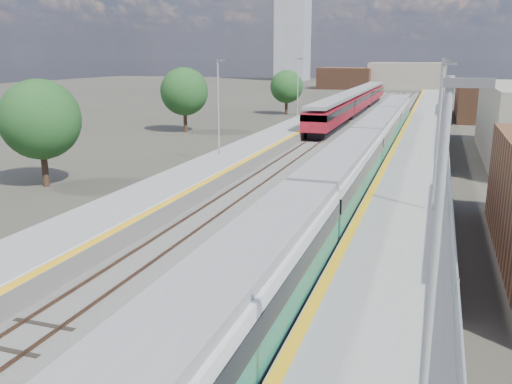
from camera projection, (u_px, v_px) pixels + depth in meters
The scene contains 11 objects.
ground at pixel (369, 143), 56.09m from camera, with size 320.00×320.00×0.00m, color #47443A.
ballast_bed at pixel (351, 138), 59.07m from camera, with size 10.50×155.00×0.06m, color #565451.
tracks at pixel (359, 136), 60.41m from camera, with size 8.96×160.00×0.17m.
platform_right at pixel (423, 137), 56.64m from camera, with size 4.70×155.00×8.52m.
platform_left at pixel (291, 131), 61.03m from camera, with size 4.30×155.00×8.52m.
buildings at pixel (343, 48), 140.53m from camera, with size 72.00×185.50×40.00m.
green_train at pixel (365, 148), 40.69m from camera, with size 2.67×74.49×2.94m.
red_train at pixel (355, 101), 82.14m from camera, with size 2.86×57.99×3.61m.
tree_a at pixel (40, 120), 36.46m from camera, with size 5.41×5.41×7.34m.
tree_b at pixel (184, 92), 63.01m from camera, with size 5.56×5.56×7.53m.
tree_c at pixel (287, 87), 82.11m from camera, with size 4.95×4.95×6.71m.
Camera 1 is at (6.45, -6.48, 8.80)m, focal length 38.00 mm.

